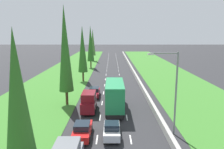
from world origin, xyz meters
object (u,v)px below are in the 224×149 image
grey_hatchback_centre_lane (113,88)px  poplar_tree_nearest (16,94)px  white_hatchback_centre_lane (111,130)px  maroon_van_left_lane (88,102)px  green_box_truck_centre_lane (114,95)px  maroon_sedan_left_lane (93,92)px  poplar_tree_fourth (90,44)px  poplar_tree_second (64,49)px  poplar_tree_fifth (92,42)px  red_sedan_left_lane (82,130)px  poplar_tree_third (82,49)px  street_light_mast (172,88)px  black_hatchback_centre_lane (112,82)px

grey_hatchback_centre_lane → poplar_tree_nearest: poplar_tree_nearest is taller
white_hatchback_centre_lane → maroon_van_left_lane: (-3.20, 7.90, 0.56)m
white_hatchback_centre_lane → green_box_truck_centre_lane: size_ratio=0.41×
maroon_sedan_left_lane → green_box_truck_centre_lane: bearing=-62.4°
maroon_van_left_lane → maroon_sedan_left_lane: 7.29m
grey_hatchback_centre_lane → poplar_tree_fourth: 30.90m
poplar_tree_second → poplar_tree_fourth: size_ratio=1.14×
white_hatchback_centre_lane → poplar_tree_fifth: size_ratio=0.31×
poplar_tree_nearest → grey_hatchback_centre_lane: bearing=74.4°
green_box_truck_centre_lane → grey_hatchback_centre_lane: size_ratio=2.41×
red_sedan_left_lane → poplar_tree_nearest: 9.80m
white_hatchback_centre_lane → poplar_tree_third: size_ratio=0.31×
grey_hatchback_centre_lane → maroon_sedan_left_lane: size_ratio=0.87×
white_hatchback_centre_lane → street_light_mast: bearing=6.8°
maroon_sedan_left_lane → poplar_tree_third: size_ratio=0.36×
red_sedan_left_lane → maroon_sedan_left_lane: same height
poplar_tree_third → maroon_sedan_left_lane: bearing=-74.2°
poplar_tree_nearest → poplar_tree_second: bearing=91.3°
black_hatchback_centre_lane → street_light_mast: 23.92m
black_hatchback_centre_lane → poplar_tree_nearest: size_ratio=0.34×
poplar_tree_fourth → poplar_tree_fifth: (-0.84, 17.68, -0.39)m
grey_hatchback_centre_lane → maroon_van_left_lane: size_ratio=0.80×
poplar_tree_fourth → maroon_van_left_lane: bearing=-85.0°
red_sedan_left_lane → black_hatchback_centre_lane: bearing=82.0°
maroon_van_left_lane → poplar_tree_second: (-3.69, 2.97, 7.14)m
black_hatchback_centre_lane → poplar_tree_second: bearing=-119.4°
red_sedan_left_lane → poplar_tree_second: poplar_tree_second is taller
white_hatchback_centre_lane → poplar_tree_fourth: (-6.63, 47.02, 6.80)m
red_sedan_left_lane → street_light_mast: (9.51, 0.72, 4.42)m
green_box_truck_centre_lane → maroon_sedan_left_lane: bearing=117.6°
poplar_tree_second → poplar_tree_third: (0.35, 16.62, -1.24)m
white_hatchback_centre_lane → poplar_tree_nearest: poplar_tree_nearest is taller
poplar_tree_nearest → poplar_tree_second: poplar_tree_second is taller
maroon_van_left_lane → grey_hatchback_centre_lane: bearing=69.8°
green_box_truck_centre_lane → street_light_mast: bearing=-52.5°
grey_hatchback_centre_lane → red_sedan_left_lane: bearing=-101.2°
white_hatchback_centre_lane → red_sedan_left_lane: white_hatchback_centre_lane is taller
white_hatchback_centre_lane → poplar_tree_fifth: (-7.47, 64.70, 6.42)m
black_hatchback_centre_lane → white_hatchback_centre_lane: bearing=-90.4°
poplar_tree_fifth → street_light_mast: size_ratio=1.38×
maroon_van_left_lane → poplar_tree_nearest: poplar_tree_nearest is taller
grey_hatchback_centre_lane → maroon_sedan_left_lane: (-3.46, -2.55, -0.02)m
red_sedan_left_lane → grey_hatchback_centre_lane: bearing=78.8°
white_hatchback_centre_lane → poplar_tree_third: 28.99m
maroon_van_left_lane → poplar_tree_fourth: (-3.42, 39.12, 6.24)m
red_sedan_left_lane → street_light_mast: bearing=4.3°
maroon_sedan_left_lane → poplar_tree_second: 9.64m
maroon_sedan_left_lane → red_sedan_left_lane: bearing=-90.2°
poplar_tree_second → street_light_mast: bearing=-37.2°
poplar_tree_second → green_box_truck_centre_lane: bearing=-17.3°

